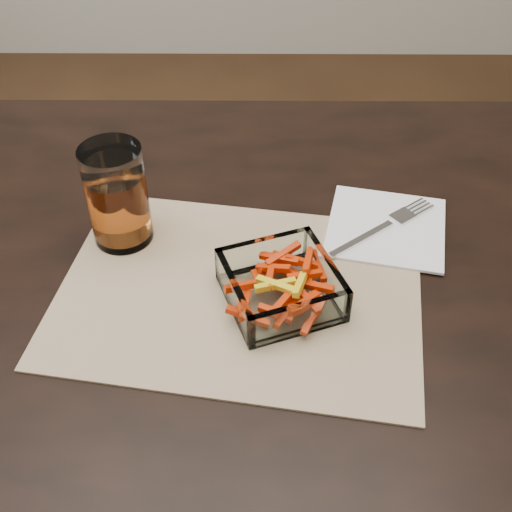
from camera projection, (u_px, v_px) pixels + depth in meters
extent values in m
cube|color=black|center=(195.00, 281.00, 0.84)|extent=(1.60, 0.90, 0.03)
cube|color=tan|center=(239.00, 290.00, 0.81)|extent=(0.50, 0.40, 0.00)
cube|color=white|center=(280.00, 297.00, 0.79)|extent=(0.16, 0.16, 0.01)
cube|color=white|center=(264.00, 254.00, 0.82)|extent=(0.12, 0.05, 0.05)
cube|color=white|center=(300.00, 319.00, 0.74)|extent=(0.12, 0.05, 0.05)
cube|color=white|center=(234.00, 297.00, 0.76)|extent=(0.05, 0.12, 0.05)
cube|color=white|center=(326.00, 273.00, 0.79)|extent=(0.05, 0.12, 0.05)
cylinder|color=white|center=(117.00, 195.00, 0.83)|extent=(0.08, 0.08, 0.14)
cylinder|color=#C6581C|center=(119.00, 205.00, 0.85)|extent=(0.07, 0.07, 0.09)
cube|color=white|center=(386.00, 227.00, 0.89)|extent=(0.19, 0.19, 0.00)
cube|color=silver|center=(361.00, 239.00, 0.87)|extent=(0.10, 0.08, 0.00)
cube|color=silver|center=(403.00, 216.00, 0.91)|extent=(0.04, 0.04, 0.00)
cube|color=silver|center=(414.00, 203.00, 0.93)|extent=(0.03, 0.03, 0.00)
cube|color=silver|center=(417.00, 206.00, 0.92)|extent=(0.03, 0.03, 0.00)
cube|color=silver|center=(421.00, 208.00, 0.92)|extent=(0.03, 0.03, 0.00)
cube|color=silver|center=(425.00, 210.00, 0.91)|extent=(0.03, 0.03, 0.00)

